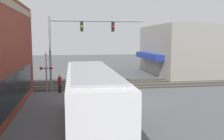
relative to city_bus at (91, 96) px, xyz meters
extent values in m
plane|color=#565659|center=(5.67, -2.80, -1.84)|extent=(120.00, 120.00, 0.00)
cube|color=black|center=(1.42, 4.75, -0.14)|extent=(16.01, 0.12, 2.20)
cube|color=gray|center=(20.33, -14.34, 1.59)|extent=(13.35, 8.08, 6.87)
cube|color=navy|center=(20.33, -9.75, 0.76)|extent=(9.35, 1.20, 0.80)
cube|color=white|center=(0.01, 0.00, -0.02)|extent=(11.29, 2.55, 2.80)
cube|color=black|center=(0.01, 0.00, 0.40)|extent=(11.06, 2.59, 1.18)
cube|color=#288438|center=(0.01, 0.00, -1.25)|extent=(11.06, 2.58, 0.24)
cube|color=#A5A8AA|center=(0.01, 0.00, 1.44)|extent=(9.60, 2.17, 0.12)
cylinder|color=black|center=(3.45, 0.00, -1.34)|extent=(1.00, 2.57, 1.00)
cylinder|color=gray|center=(10.51, 3.01, 1.70)|extent=(0.20, 0.20, 7.09)
cylinder|color=gray|center=(10.51, -1.47, 4.85)|extent=(0.16, 8.98, 0.16)
cube|color=black|center=(10.51, 0.02, 4.30)|extent=(0.30, 0.27, 0.90)
sphere|color=yellow|center=(10.35, 0.02, 4.30)|extent=(0.20, 0.20, 0.20)
cube|color=black|center=(10.51, -2.97, 4.30)|extent=(0.30, 0.27, 0.90)
sphere|color=red|center=(10.35, -2.97, 4.30)|extent=(0.20, 0.20, 0.20)
cylinder|color=gray|center=(9.98, 3.37, -0.04)|extent=(0.14, 0.14, 3.60)
cube|color=white|center=(9.98, 3.37, 1.26)|extent=(1.41, 0.06, 1.41)
cube|color=white|center=(9.98, 3.37, 1.26)|extent=(1.41, 0.06, 1.41)
cylinder|color=#38383A|center=(9.98, 3.37, 0.46)|extent=(0.08, 0.90, 0.08)
sphere|color=red|center=(9.93, 2.92, 0.46)|extent=(0.28, 0.28, 0.28)
sphere|color=red|center=(9.93, 3.82, 0.46)|extent=(0.28, 0.28, 0.28)
cube|color=#332D28|center=(11.67, -2.80, -1.83)|extent=(2.60, 60.00, 0.03)
cube|color=#6B6056|center=(10.95, -2.80, -1.77)|extent=(0.07, 60.00, 0.15)
cube|color=#6B6056|center=(12.39, -2.80, -1.77)|extent=(0.07, 60.00, 0.15)
cube|color=#332D28|center=(14.87, -2.80, -1.83)|extent=(2.60, 60.00, 0.03)
cube|color=#6B6056|center=(14.15, -2.80, -1.77)|extent=(0.07, 60.00, 0.15)
cube|color=#6B6056|center=(15.59, -2.80, -1.77)|extent=(0.07, 60.00, 0.15)
cube|color=black|center=(16.59, -2.60, -1.32)|extent=(4.23, 1.80, 0.54)
cube|color=black|center=(16.38, -2.60, -0.72)|extent=(2.33, 1.62, 0.65)
cylinder|color=black|center=(17.90, -2.60, -1.52)|extent=(0.64, 1.82, 0.64)
cylinder|color=black|center=(15.28, -2.60, -1.52)|extent=(0.64, 1.82, 0.64)
cube|color=slate|center=(23.28, -2.60, -1.34)|extent=(4.78, 1.80, 0.50)
cube|color=black|center=(23.04, -2.60, -0.77)|extent=(2.63, 1.62, 0.62)
cylinder|color=black|center=(24.76, -2.60, -1.52)|extent=(0.64, 1.82, 0.64)
cylinder|color=black|center=(21.80, -2.60, -1.52)|extent=(0.64, 1.82, 0.64)
cylinder|color=black|center=(2.35, -2.18, -1.41)|extent=(0.28, 0.28, 0.87)
cylinder|color=#4C4C51|center=(2.35, -2.18, -0.62)|extent=(0.34, 0.34, 0.72)
sphere|color=tan|center=(2.35, -2.18, -0.14)|extent=(0.23, 0.23, 0.23)
cylinder|color=black|center=(9.77, 2.16, -1.45)|extent=(0.28, 0.28, 0.79)
cylinder|color=maroon|center=(9.77, 2.16, -0.72)|extent=(0.34, 0.34, 0.66)
sphere|color=tan|center=(9.77, 2.16, -0.28)|extent=(0.21, 0.21, 0.21)
camera|label=1|loc=(-13.57, 1.03, 3.13)|focal=40.00mm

